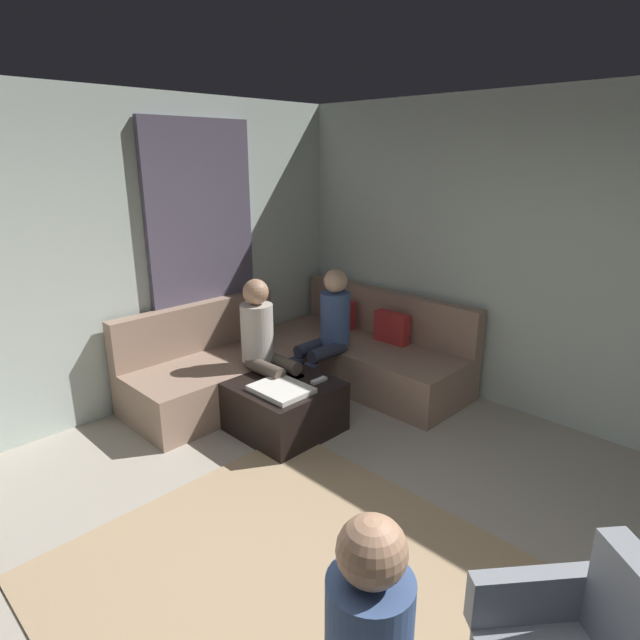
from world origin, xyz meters
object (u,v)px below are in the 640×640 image
coffee_mug (283,364)px  person_on_couch_back (328,328)px  sectional_couch (305,361)px  ottoman (285,407)px  game_remote (319,380)px  person_on_couch_side (265,343)px

coffee_mug → person_on_couch_back: size_ratio=0.08×
sectional_couch → ottoman: 0.85m
sectional_couch → ottoman: (0.48, -0.70, -0.07)m
ottoman → person_on_couch_back: bearing=107.0°
coffee_mug → game_remote: (0.40, 0.04, -0.04)m
sectional_couch → coffee_mug: 0.61m
game_remote → person_on_couch_side: size_ratio=0.12×
coffee_mug → person_on_couch_side: bearing=-140.4°
ottoman → person_on_couch_back: size_ratio=0.63×
coffee_mug → person_on_couch_back: (-0.01, 0.57, 0.19)m
coffee_mug → ottoman: bearing=-39.3°
game_remote → person_on_couch_back: (-0.41, 0.53, 0.23)m
ottoman → coffee_mug: 0.38m
person_on_couch_back → person_on_couch_side: (-0.11, -0.67, 0.00)m
person_on_couch_back → person_on_couch_side: size_ratio=1.00×
ottoman → person_on_couch_side: (-0.34, 0.08, 0.45)m
ottoman → person_on_couch_side: 0.57m
sectional_couch → ottoman: bearing=-55.1°
ottoman → game_remote: bearing=50.7°
ottoman → person_on_couch_back: (-0.23, 0.75, 0.45)m
ottoman → coffee_mug: coffee_mug is taller
ottoman → person_on_couch_side: bearing=166.1°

